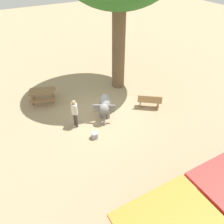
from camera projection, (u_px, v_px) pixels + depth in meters
name	position (u px, v px, depth m)	size (l,w,h in m)	color
ground_plane	(102.00, 115.00, 13.33)	(60.00, 60.00, 0.00)	tan
elephant	(105.00, 105.00, 12.78)	(1.49, 1.66, 1.20)	slate
person_handler	(75.00, 111.00, 11.96)	(0.32, 0.51, 1.62)	#3F3833
wooden_bench	(150.00, 101.00, 13.61)	(1.36, 1.16, 0.88)	#9E7A51
picnic_table_near	(42.00, 93.00, 14.11)	(1.91, 1.90, 0.78)	olive
feed_bucket	(95.00, 135.00, 11.66)	(0.36, 0.36, 0.32)	gray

